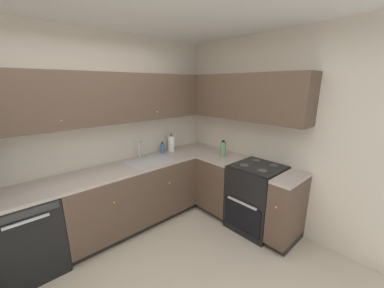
# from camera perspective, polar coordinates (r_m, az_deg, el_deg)

# --- Properties ---
(wall_back) EXTENTS (3.97, 0.05, 2.62)m
(wall_back) POSITION_cam_1_polar(r_m,az_deg,el_deg) (3.19, -25.14, 1.63)
(wall_back) COLOR beige
(wall_back) RESTS_ON ground_plane
(wall_right) EXTENTS (0.05, 3.21, 2.62)m
(wall_right) POSITION_cam_1_polar(r_m,az_deg,el_deg) (3.25, 20.95, 2.28)
(wall_right) COLOR beige
(wall_right) RESTS_ON ground_plane
(dishwasher) EXTENTS (0.60, 0.63, 0.87)m
(dishwasher) POSITION_cam_1_polar(r_m,az_deg,el_deg) (3.07, -36.22, -18.06)
(dishwasher) COLOR black
(dishwasher) RESTS_ON ground_plane
(lower_cabinets_back) EXTENTS (1.83, 0.62, 0.87)m
(lower_cabinets_back) POSITION_cam_1_polar(r_m,az_deg,el_deg) (3.34, -14.70, -12.75)
(lower_cabinets_back) COLOR brown
(lower_cabinets_back) RESTS_ON ground_plane
(countertop_back) EXTENTS (3.03, 0.60, 0.03)m
(countertop_back) POSITION_cam_1_polar(r_m,az_deg,el_deg) (3.16, -15.25, -5.51)
(countertop_back) COLOR #B7A89E
(countertop_back) RESTS_ON lower_cabinets_back
(lower_cabinets_right) EXTENTS (0.62, 1.46, 0.87)m
(lower_cabinets_right) POSITION_cam_1_polar(r_m,az_deg,el_deg) (3.43, 11.78, -11.75)
(lower_cabinets_right) COLOR brown
(lower_cabinets_right) RESTS_ON ground_plane
(countertop_right) EXTENTS (0.60, 1.46, 0.03)m
(countertop_right) POSITION_cam_1_polar(r_m,az_deg,el_deg) (3.26, 12.17, -4.67)
(countertop_right) COLOR #B7A89E
(countertop_right) RESTS_ON lower_cabinets_right
(oven_range) EXTENTS (0.68, 0.62, 1.06)m
(oven_range) POSITION_cam_1_polar(r_m,az_deg,el_deg) (3.30, 16.02, -12.76)
(oven_range) COLOR black
(oven_range) RESTS_ON ground_plane
(upper_cabinets_back) EXTENTS (2.71, 0.34, 0.62)m
(upper_cabinets_back) POSITION_cam_1_polar(r_m,az_deg,el_deg) (3.04, -20.39, 10.83)
(upper_cabinets_back) COLOR brown
(upper_cabinets_right) EXTENTS (0.32, 2.01, 0.62)m
(upper_cabinets_right) POSITION_cam_1_polar(r_m,az_deg,el_deg) (3.31, 11.61, 11.70)
(upper_cabinets_right) COLOR brown
(sink) EXTENTS (0.62, 0.40, 0.10)m
(sink) POSITION_cam_1_polar(r_m,az_deg,el_deg) (3.25, -10.95, -5.04)
(sink) COLOR #B7B7BC
(sink) RESTS_ON countertop_back
(faucet) EXTENTS (0.07, 0.16, 0.26)m
(faucet) POSITION_cam_1_polar(r_m,az_deg,el_deg) (3.37, -12.92, -1.04)
(faucet) COLOR silver
(faucet) RESTS_ON countertop_back
(soap_bottle) EXTENTS (0.06, 0.06, 0.18)m
(soap_bottle) POSITION_cam_1_polar(r_m,az_deg,el_deg) (3.59, -7.53, -1.02)
(soap_bottle) COLOR #3F72BF
(soap_bottle) RESTS_ON countertop_back
(paper_towel_roll) EXTENTS (0.11, 0.11, 0.31)m
(paper_towel_roll) POSITION_cam_1_polar(r_m,az_deg,el_deg) (3.65, -5.29, 0.11)
(paper_towel_roll) COLOR white
(paper_towel_roll) RESTS_ON countertop_back
(oil_bottle) EXTENTS (0.08, 0.08, 0.25)m
(oil_bottle) POSITION_cam_1_polar(r_m,az_deg,el_deg) (3.40, 7.89, -1.26)
(oil_bottle) COLOR #729E66
(oil_bottle) RESTS_ON countertop_right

